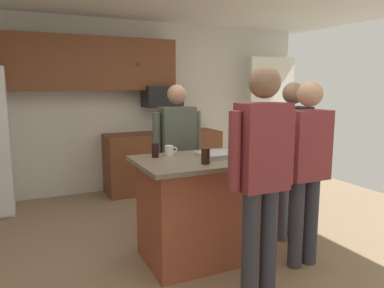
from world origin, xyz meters
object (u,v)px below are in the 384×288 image
object	(u,v)px
person_host_foreground	(291,151)
glass_dark_ale	(155,150)
person_guest_right	(262,167)
microwave_over_range	(162,97)
person_guest_by_door	(306,162)
person_elder_center	(177,147)
glass_stout_tall	(206,156)
kitchen_island	(206,207)
mug_blue_stoneware	(169,150)
serving_tray	(222,154)

from	to	relation	value
person_host_foreground	glass_dark_ale	bearing A→B (deg)	-9.45
person_guest_right	microwave_over_range	bearing A→B (deg)	-12.45
person_guest_by_door	person_elder_center	bearing A→B (deg)	-26.19
microwave_over_range	glass_stout_tall	bearing A→B (deg)	-102.68
kitchen_island	person_guest_by_door	size ratio (longest dim) A/B	0.77
glass_stout_tall	glass_dark_ale	world-z (taller)	glass_stout_tall
person_guest_right	glass_dark_ale	distance (m)	1.11
person_guest_by_door	person_elder_center	world-z (taller)	person_guest_by_door
glass_stout_tall	kitchen_island	bearing A→B (deg)	62.05
glass_stout_tall	microwave_over_range	bearing A→B (deg)	77.32
person_elder_center	person_guest_right	distance (m)	1.54
microwave_over_range	mug_blue_stoneware	size ratio (longest dim) A/B	4.46
kitchen_island	person_elder_center	distance (m)	0.89
person_guest_right	kitchen_island	bearing A→B (deg)	0.00
mug_blue_stoneware	glass_stout_tall	bearing A→B (deg)	-74.30
person_guest_right	person_host_foreground	world-z (taller)	person_guest_right
mug_blue_stoneware	person_host_foreground	bearing A→B (deg)	-12.29
kitchen_island	person_guest_by_door	world-z (taller)	person_guest_by_door
person_elder_center	person_guest_by_door	bearing A→B (deg)	30.85
person_guest_by_door	glass_stout_tall	xyz separation A→B (m)	(-0.84, 0.30, 0.07)
microwave_over_range	person_guest_by_door	size ratio (longest dim) A/B	0.34
person_guest_by_door	person_guest_right	world-z (taller)	person_guest_right
glass_dark_ale	glass_stout_tall	bearing A→B (deg)	-57.32
person_host_foreground	microwave_over_range	bearing A→B (deg)	-77.53
kitchen_island	glass_stout_tall	distance (m)	0.60
serving_tray	person_elder_center	bearing A→B (deg)	99.55
mug_blue_stoneware	serving_tray	size ratio (longest dim) A/B	0.29
person_guest_by_door	glass_dark_ale	distance (m)	1.37
kitchen_island	serving_tray	distance (m)	0.52
person_guest_right	mug_blue_stoneware	distance (m)	1.09
person_guest_right	glass_stout_tall	xyz separation A→B (m)	(-0.19, 0.55, 0.00)
microwave_over_range	serving_tray	size ratio (longest dim) A/B	1.27
person_guest_right	glass_dark_ale	bearing A→B (deg)	20.35
person_elder_center	serving_tray	distance (m)	0.78
person_elder_center	mug_blue_stoneware	world-z (taller)	person_elder_center
mug_blue_stoneware	person_guest_by_door	bearing A→B (deg)	-38.92
microwave_over_range	glass_dark_ale	world-z (taller)	microwave_over_range
person_host_foreground	person_elder_center	bearing A→B (deg)	-38.88
mug_blue_stoneware	glass_dark_ale	bearing A→B (deg)	-167.54
person_guest_right	glass_dark_ale	xyz separation A→B (m)	(-0.48, 1.00, 0.00)
glass_stout_tall	glass_dark_ale	bearing A→B (deg)	122.68
serving_tray	person_host_foreground	bearing A→B (deg)	-0.30
microwave_over_range	serving_tray	distance (m)	2.44
person_guest_by_door	person_guest_right	xyz separation A→B (m)	(-0.65, -0.24, 0.07)
person_guest_by_door	person_guest_right	bearing A→B (deg)	56.24
person_guest_right	serving_tray	world-z (taller)	person_guest_right
person_elder_center	person_guest_right	bearing A→B (deg)	4.04
serving_tray	person_guest_right	bearing A→B (deg)	-97.19
kitchen_island	person_host_foreground	xyz separation A→B (m)	(0.99, -0.00, 0.47)
person_guest_by_door	person_elder_center	xyz separation A→B (m)	(-0.69, 1.29, -0.02)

